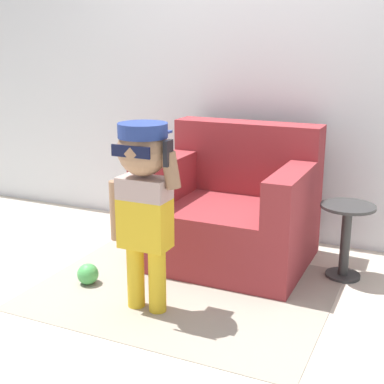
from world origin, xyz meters
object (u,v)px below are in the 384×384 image
at_px(person_child, 144,189).
at_px(toy_ball, 88,274).
at_px(side_table, 346,234).
at_px(armchair, 233,211).

bearing_deg(person_child, toy_ball, 165.34).
distance_m(side_table, toy_ball, 1.59).
bearing_deg(person_child, armchair, 78.98).
xyz_separation_m(armchair, side_table, (0.74, 0.00, -0.05)).
distance_m(armchair, toy_ball, 1.03).
height_order(side_table, toy_ball, side_table).
height_order(armchair, side_table, armchair).
distance_m(armchair, person_child, 0.96).
bearing_deg(toy_ball, side_table, 28.50).
relative_size(person_child, toy_ball, 7.91).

